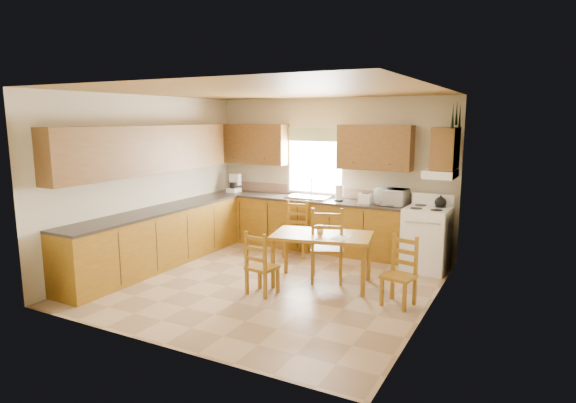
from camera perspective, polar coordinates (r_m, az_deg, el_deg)
The scene contains 35 objects.
floor at distance 7.07m, azimuth -2.24°, elevation -9.50°, with size 4.50×4.50×0.00m, color tan.
ceiling at distance 6.68m, azimuth -2.40°, elevation 12.92°, with size 4.50×4.50×0.00m, color olive.
wall_left at distance 8.10m, azimuth -16.24°, elevation 2.42°, with size 4.50×4.50×0.00m, color beige.
wall_right at distance 5.95m, azimuth 16.77°, elevation -0.15°, with size 4.50×4.50×0.00m, color beige.
wall_back at distance 8.75m, azimuth 5.10°, elevation 3.30°, with size 4.50×4.50×0.00m, color beige.
wall_front at distance 4.96m, azimuth -15.47°, elevation -2.03°, with size 4.50×4.50×0.00m, color beige.
lower_cab_back at distance 8.78m, azimuth 1.99°, elevation -2.67°, with size 3.75×0.60×0.88m, color #8B5D15.
lower_cab_left at distance 7.95m, azimuth -15.12°, elevation -4.33°, with size 0.60×3.60×0.88m, color #8B5D15.
counter_back at distance 8.69m, azimuth 2.01°, elevation 0.29°, with size 3.75×0.63×0.04m, color #342D28.
counter_left at distance 7.85m, azimuth -15.27°, elevation -1.07°, with size 0.63×3.60×0.04m, color #342D28.
backsplash at distance 8.93m, azimuth 2.82°, elevation 1.26°, with size 3.75×0.01×0.18m, color #8B6A57.
upper_cab_back_left at distance 9.27m, azimuth -4.18°, elevation 6.81°, with size 1.41×0.33×0.75m, color brown.
upper_cab_back_right at distance 8.25m, azimuth 10.27°, elevation 6.31°, with size 1.25×0.33×0.75m, color brown.
upper_cab_left at distance 7.83m, azimuth -16.31°, elevation 5.90°, with size 0.33×3.60×0.75m, color brown.
upper_cab_stove at distance 7.54m, azimuth 18.16°, elevation 6.01°, with size 0.33×0.62×0.62m, color brown.
range_hood at distance 7.58m, azimuth 17.63°, elevation 3.17°, with size 0.44×0.62×0.12m, color white.
window_frame at distance 8.82m, azimuth 3.24°, elevation 4.68°, with size 1.13×0.02×1.18m, color white.
window_pane at distance 8.81m, azimuth 3.23°, elevation 4.68°, with size 1.05×0.01×1.10m, color white.
window_valance at distance 8.76m, azimuth 3.19°, elevation 7.93°, with size 1.19×0.01×0.24m, color #4F743B.
sink_basin at distance 8.65m, azimuth 2.46°, elevation 0.52°, with size 0.75×0.45×0.04m, color silver.
pine_decal_a at distance 7.19m, azimuth 18.96°, elevation 9.64°, with size 0.22×0.22×0.36m, color #15361E.
pine_decal_b at distance 7.51m, azimuth 19.37°, elevation 9.91°, with size 0.22×0.22×0.36m, color #15361E.
pine_decal_c at distance 7.82m, azimuth 19.71°, elevation 9.57°, with size 0.22×0.22×0.36m, color #15361E.
stove at distance 7.78m, azimuth 16.12°, elevation -4.36°, with size 0.65×0.67×0.97m, color white.
coffeemaker at distance 9.43m, azimuth -6.45°, elevation 2.13°, with size 0.19×0.23×0.33m, color white.
paper_towel at distance 8.40m, azimuth 6.04°, elevation 1.01°, with size 0.12×0.12×0.28m, color white.
toaster at distance 8.19m, azimuth 9.12°, elevation 0.34°, with size 0.21×0.13×0.17m, color white.
microwave at distance 8.11m, azimuth 12.19°, elevation 0.53°, with size 0.46×0.33×0.28m, color white.
dining_table at distance 6.89m, azimuth 4.04°, elevation -6.83°, with size 1.37×0.78×0.73m, color #8B5D15.
chair_near_left at distance 6.49m, azimuth -3.08°, elevation -7.27°, with size 0.36×0.35×0.87m, color #8B5D15.
chair_near_right at distance 7.00m, azimuth 4.65°, elevation -5.02°, with size 0.46×0.44×1.10m, color #8B5D15.
chair_far_left at distance 8.23m, azimuth 0.88°, elevation -3.31°, with size 0.39×0.37×0.94m, color #8B5D15.
chair_far_right at distance 6.25m, azimuth 13.03°, elevation -8.12°, with size 0.37×0.35×0.88m, color #8B5D15.
table_paper at distance 6.58m, azimuth 6.27°, elevation -4.33°, with size 0.19×0.25×0.00m, color white.
table_card at distance 6.87m, azimuth 3.82°, elevation -3.20°, with size 0.09×0.02×0.12m, color white.
Camera 1 is at (3.35, -5.77, 2.34)m, focal length 30.00 mm.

